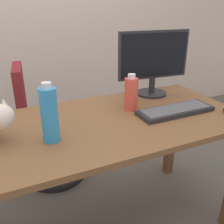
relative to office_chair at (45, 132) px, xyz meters
The scene contains 7 objects.
back_wall 1.28m from the office_chair, 80.91° to the left, with size 6.00×0.04×2.60m, color beige.
desk 0.73m from the office_chair, 78.06° to the right, with size 1.65×0.73×0.74m.
office_chair is the anchor object (origin of this frame).
monitor 0.97m from the office_chair, 32.31° to the right, with size 0.48×0.20×0.41m.
keyboard 1.02m from the office_chair, 50.54° to the right, with size 0.44×0.15×0.03m.
water_bottle 0.90m from the office_chair, 96.61° to the right, with size 0.08×0.08×0.27m.
spray_bottle 0.84m from the office_chair, 55.38° to the right, with size 0.08×0.08×0.21m.
Camera 1 is at (-0.41, -1.12, 1.31)m, focal length 41.10 mm.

